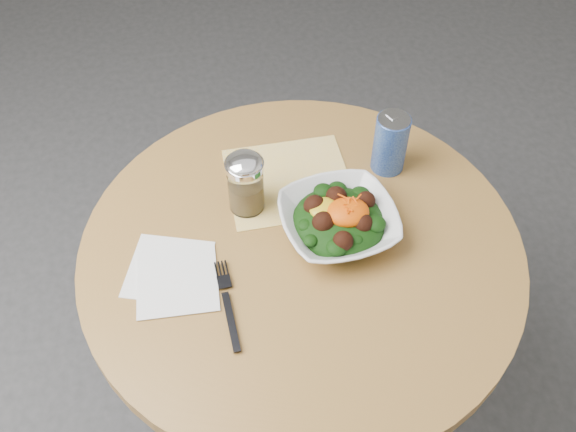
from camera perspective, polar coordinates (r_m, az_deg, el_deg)
name	(u,v)px	position (r m, az deg, el deg)	size (l,w,h in m)	color
ground	(297,400)	(1.95, 0.84, -16.08)	(6.00, 6.00, 0.00)	#303032
table	(300,297)	(1.46, 1.08, -7.24)	(0.90, 0.90, 0.75)	black
cloth_napkin	(289,181)	(1.41, 0.07, 3.16)	(0.27, 0.24, 0.00)	#E5A20C
paper_napkins	(173,275)	(1.27, -10.20, -5.19)	(0.20, 0.21, 0.00)	white
salad_bowl	(338,220)	(1.30, 4.51, -0.40)	(0.26, 0.26, 0.09)	silver
fork	(227,301)	(1.22, -5.41, -7.56)	(0.03, 0.20, 0.00)	black
spice_shaker	(246,183)	(1.32, -3.79, 2.91)	(0.08, 0.08, 0.14)	silver
beverage_can	(390,143)	(1.41, 9.09, 6.42)	(0.07, 0.07, 0.14)	navy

